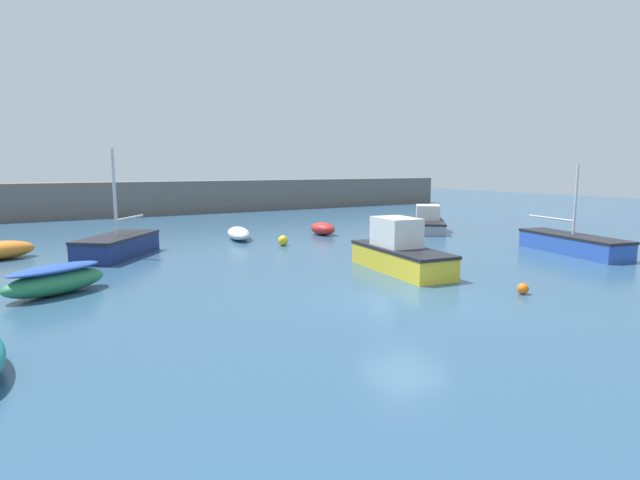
% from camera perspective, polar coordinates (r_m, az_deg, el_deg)
% --- Properties ---
extents(ground_plane, '(120.00, 120.00, 0.20)m').
position_cam_1_polar(ground_plane, '(15.78, 9.71, -7.10)').
color(ground_plane, '#2D5170').
extents(harbor_breakwater, '(62.24, 3.11, 2.86)m').
position_cam_1_polar(harbor_breakwater, '(46.31, -18.39, 4.61)').
color(harbor_breakwater, '#66605B').
rests_on(harbor_breakwater, ground_plane).
extents(fishing_dinghy_green, '(1.27, 2.04, 0.75)m').
position_cam_1_polar(fishing_dinghy_green, '(30.30, 0.32, 1.31)').
color(fishing_dinghy_green, red).
rests_on(fishing_dinghy_green, ground_plane).
extents(motorboat_grey_hull, '(4.59, 4.93, 1.67)m').
position_cam_1_polar(motorboat_grey_hull, '(32.58, 12.20, 2.01)').
color(motorboat_grey_hull, gray).
rests_on(motorboat_grey_hull, ground_plane).
extents(sailboat_short_mast, '(2.83, 5.85, 4.21)m').
position_cam_1_polar(sailboat_short_mast, '(26.58, 26.89, -0.37)').
color(sailboat_short_mast, '#2D56B7').
rests_on(sailboat_short_mast, ground_plane).
extents(cabin_cruiser_white, '(2.37, 5.30, 2.09)m').
position_cam_1_polar(cabin_cruiser_white, '(19.95, 9.07, -1.34)').
color(cabin_cruiser_white, yellow).
rests_on(cabin_cruiser_white, ground_plane).
extents(open_tender_yellow, '(3.06, 2.08, 0.82)m').
position_cam_1_polar(open_tender_yellow, '(26.35, -32.75, -0.99)').
color(open_tender_yellow, orange).
rests_on(open_tender_yellow, ground_plane).
extents(rowboat_with_red_cover, '(3.51, 2.58, 0.95)m').
position_cam_1_polar(rowboat_with_red_cover, '(18.18, -28.00, -4.03)').
color(rowboat_with_red_cover, '#287A4C').
rests_on(rowboat_with_red_cover, ground_plane).
extents(rowboat_white_midwater, '(1.96, 3.58, 0.68)m').
position_cam_1_polar(rowboat_white_midwater, '(28.78, -9.29, 0.76)').
color(rowboat_white_midwater, white).
rests_on(rowboat_white_midwater, ground_plane).
extents(sailboat_twin_hulled, '(4.37, 4.84, 4.91)m').
position_cam_1_polar(sailboat_twin_hulled, '(24.60, -22.12, -0.59)').
color(sailboat_twin_hulled, navy).
rests_on(sailboat_twin_hulled, ground_plane).
extents(mooring_buoy_pink, '(0.54, 0.54, 0.54)m').
position_cam_1_polar(mooring_buoy_pink, '(35.88, 6.04, 2.19)').
color(mooring_buoy_pink, '#EA668C').
rests_on(mooring_buoy_pink, ground_plane).
extents(mooring_buoy_yellow, '(0.53, 0.53, 0.53)m').
position_cam_1_polar(mooring_buoy_yellow, '(26.18, -4.25, -0.06)').
color(mooring_buoy_yellow, yellow).
rests_on(mooring_buoy_yellow, ground_plane).
extents(mooring_buoy_orange, '(0.36, 0.36, 0.36)m').
position_cam_1_polar(mooring_buoy_orange, '(17.43, 22.18, -5.17)').
color(mooring_buoy_orange, orange).
rests_on(mooring_buoy_orange, ground_plane).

